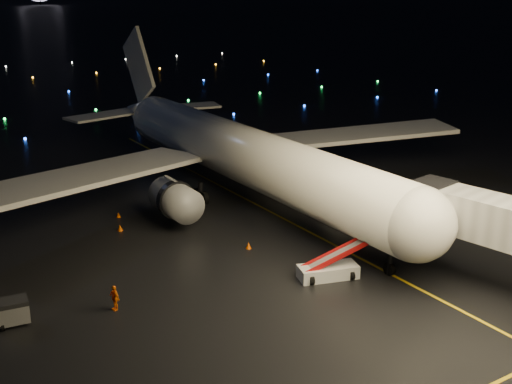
% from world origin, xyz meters
% --- Properties ---
extents(lane_centre, '(0.25, 80.00, 0.02)m').
position_xyz_m(lane_centre, '(12.00, 15.00, 0.01)').
color(lane_centre, gold).
rests_on(lane_centre, ground).
extents(airliner, '(55.12, 52.42, 15.48)m').
position_xyz_m(airliner, '(11.63, 26.76, 7.74)').
color(airliner, white).
rests_on(airliner, ground).
extents(belt_loader, '(6.58, 3.48, 3.08)m').
position_xyz_m(belt_loader, '(7.69, 5.08, 1.54)').
color(belt_loader, silver).
rests_on(belt_loader, ground).
extents(crew_c, '(0.65, 1.09, 1.74)m').
position_xyz_m(crew_c, '(-7.16, 8.69, 0.87)').
color(crew_c, orange).
rests_on(crew_c, ground).
extents(safety_cone_0, '(0.50, 0.50, 0.54)m').
position_xyz_m(safety_cone_0, '(5.65, 12.82, 0.27)').
color(safety_cone_0, '#F55500').
rests_on(safety_cone_0, ground).
extents(safety_cone_1, '(0.50, 0.50, 0.47)m').
position_xyz_m(safety_cone_1, '(-0.66, 25.40, 0.24)').
color(safety_cone_1, '#F55500').
rests_on(safety_cone_1, ground).
extents(safety_cone_2, '(0.57, 0.57, 0.55)m').
position_xyz_m(safety_cone_2, '(-1.73, 22.14, 0.27)').
color(safety_cone_2, '#F55500').
rests_on(safety_cone_2, ground).
extents(baggage_cart_2, '(2.12, 1.60, 1.68)m').
position_xyz_m(baggage_cart_2, '(-13.25, 10.29, 0.84)').
color(baggage_cart_2, gray).
rests_on(baggage_cart_2, ground).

